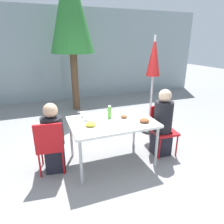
% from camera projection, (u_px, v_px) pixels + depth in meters
% --- Properties ---
extents(ground_plane, '(24.00, 24.00, 0.00)m').
position_uv_depth(ground_plane, '(112.00, 161.00, 3.45)').
color(ground_plane, gray).
extents(building_facade, '(10.00, 0.20, 3.00)m').
position_uv_depth(building_facade, '(67.00, 55.00, 6.75)').
color(building_facade, '#89999E').
rests_on(building_facade, ground).
extents(dining_table, '(1.34, 0.92, 0.75)m').
position_uv_depth(dining_table, '(112.00, 124.00, 3.22)').
color(dining_table, white).
rests_on(dining_table, ground).
extents(chair_left, '(0.44, 0.44, 0.86)m').
position_uv_depth(chair_left, '(50.00, 144.00, 2.98)').
color(chair_left, red).
rests_on(chair_left, ground).
extents(person_left, '(0.33, 0.33, 1.11)m').
position_uv_depth(person_left, '(53.00, 140.00, 3.06)').
color(person_left, black).
rests_on(person_left, ground).
extents(chair_right, '(0.43, 0.43, 0.86)m').
position_uv_depth(chair_right, '(162.00, 126.00, 3.61)').
color(chair_right, red).
rests_on(chair_right, ground).
extents(person_right, '(0.32, 0.32, 1.20)m').
position_uv_depth(person_right, '(162.00, 124.00, 3.50)').
color(person_right, black).
rests_on(person_right, ground).
extents(closed_umbrella, '(0.36, 0.36, 2.07)m').
position_uv_depth(closed_umbrella, '(153.00, 65.00, 4.08)').
color(closed_umbrella, '#333333').
rests_on(closed_umbrella, ground).
extents(plate_0, '(0.20, 0.20, 0.06)m').
position_uv_depth(plate_0, '(124.00, 117.00, 3.28)').
color(plate_0, white).
rests_on(plate_0, dining_table).
extents(plate_1, '(0.28, 0.28, 0.08)m').
position_uv_depth(plate_1, '(91.00, 125.00, 2.96)').
color(plate_1, white).
rests_on(plate_1, dining_table).
extents(plate_2, '(0.28, 0.28, 0.08)m').
position_uv_depth(plate_2, '(144.00, 121.00, 3.10)').
color(plate_2, white).
rests_on(plate_2, dining_table).
extents(bottle, '(0.06, 0.06, 0.22)m').
position_uv_depth(bottle, '(110.00, 112.00, 3.27)').
color(bottle, '#51A338').
rests_on(bottle, dining_table).
extents(drinking_cup, '(0.08, 0.08, 0.09)m').
position_uv_depth(drinking_cup, '(83.00, 115.00, 3.34)').
color(drinking_cup, white).
rests_on(drinking_cup, dining_table).
extents(salad_bowl, '(0.15, 0.15, 0.06)m').
position_uv_depth(salad_bowl, '(88.00, 118.00, 3.22)').
color(salad_bowl, white).
rests_on(salad_bowl, dining_table).
extents(tree_behind_left, '(1.19, 1.19, 4.04)m').
position_uv_depth(tree_behind_left, '(70.00, 6.00, 5.13)').
color(tree_behind_left, brown).
rests_on(tree_behind_left, ground).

